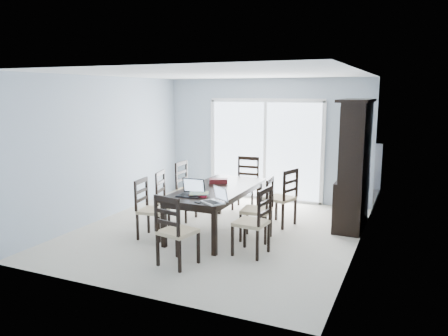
{
  "coord_description": "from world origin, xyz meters",
  "views": [
    {
      "loc": [
        2.96,
        -6.4,
        2.33
      ],
      "look_at": [
        0.13,
        0.0,
        1.09
      ],
      "focal_mm": 35.0,
      "sensor_mm": 36.0,
      "label": 1
    }
  ],
  "objects_px": {
    "hot_tub": "(260,171)",
    "chair_right_near": "(257,214)",
    "dining_table": "(217,192)",
    "china_hutch": "(354,166)",
    "chair_end_far": "(247,177)",
    "chair_left_near": "(148,202)",
    "laptop_dark": "(190,192)",
    "chair_right_mid": "(263,202)",
    "game_box": "(218,181)",
    "cell_phone": "(198,202)",
    "chair_left_mid": "(167,193)",
    "chair_right_far": "(285,191)",
    "chair_end_near": "(173,223)",
    "laptop_silver": "(213,199)",
    "chair_left_far": "(187,182)"
  },
  "relations": [
    {
      "from": "laptop_silver",
      "to": "laptop_dark",
      "type": "bearing_deg",
      "value": -173.29
    },
    {
      "from": "chair_left_near",
      "to": "chair_right_near",
      "type": "distance_m",
      "value": 1.87
    },
    {
      "from": "chair_left_mid",
      "to": "game_box",
      "type": "height_order",
      "value": "chair_left_mid"
    },
    {
      "from": "chair_right_mid",
      "to": "laptop_dark",
      "type": "height_order",
      "value": "chair_right_mid"
    },
    {
      "from": "chair_right_far",
      "to": "laptop_dark",
      "type": "xyz_separation_m",
      "value": [
        -1.08,
        -1.45,
        0.19
      ]
    },
    {
      "from": "chair_end_near",
      "to": "hot_tub",
      "type": "height_order",
      "value": "chair_end_near"
    },
    {
      "from": "dining_table",
      "to": "chair_end_far",
      "type": "relative_size",
      "value": 1.85
    },
    {
      "from": "cell_phone",
      "to": "game_box",
      "type": "bearing_deg",
      "value": 129.5
    },
    {
      "from": "chair_right_near",
      "to": "hot_tub",
      "type": "height_order",
      "value": "chair_right_near"
    },
    {
      "from": "chair_left_near",
      "to": "cell_phone",
      "type": "height_order",
      "value": "chair_left_near"
    },
    {
      "from": "chair_left_far",
      "to": "chair_end_far",
      "type": "bearing_deg",
      "value": 133.76
    },
    {
      "from": "hot_tub",
      "to": "chair_right_near",
      "type": "bearing_deg",
      "value": -71.18
    },
    {
      "from": "dining_table",
      "to": "chair_left_mid",
      "type": "relative_size",
      "value": 1.97
    },
    {
      "from": "chair_left_near",
      "to": "chair_right_mid",
      "type": "relative_size",
      "value": 0.94
    },
    {
      "from": "china_hutch",
      "to": "hot_tub",
      "type": "bearing_deg",
      "value": 138.8
    },
    {
      "from": "cell_phone",
      "to": "hot_tub",
      "type": "height_order",
      "value": "hot_tub"
    },
    {
      "from": "chair_left_near",
      "to": "game_box",
      "type": "xyz_separation_m",
      "value": [
        0.76,
        1.06,
        0.21
      ]
    },
    {
      "from": "game_box",
      "to": "chair_left_near",
      "type": "bearing_deg",
      "value": -125.86
    },
    {
      "from": "chair_right_far",
      "to": "laptop_dark",
      "type": "distance_m",
      "value": 1.82
    },
    {
      "from": "chair_left_far",
      "to": "chair_end_near",
      "type": "height_order",
      "value": "chair_left_far"
    },
    {
      "from": "chair_left_near",
      "to": "laptop_dark",
      "type": "bearing_deg",
      "value": 84.66
    },
    {
      "from": "chair_right_mid",
      "to": "game_box",
      "type": "xyz_separation_m",
      "value": [
        -0.96,
        0.44,
        0.17
      ]
    },
    {
      "from": "chair_end_far",
      "to": "laptop_silver",
      "type": "distance_m",
      "value": 2.63
    },
    {
      "from": "chair_right_far",
      "to": "laptop_silver",
      "type": "relative_size",
      "value": 2.9
    },
    {
      "from": "chair_right_mid",
      "to": "hot_tub",
      "type": "height_order",
      "value": "chair_right_mid"
    },
    {
      "from": "china_hutch",
      "to": "chair_right_far",
      "type": "xyz_separation_m",
      "value": [
        -1.08,
        -0.49,
        -0.45
      ]
    },
    {
      "from": "chair_right_far",
      "to": "game_box",
      "type": "distance_m",
      "value": 1.16
    },
    {
      "from": "chair_left_mid",
      "to": "chair_right_far",
      "type": "height_order",
      "value": "chair_right_far"
    },
    {
      "from": "china_hutch",
      "to": "chair_end_far",
      "type": "relative_size",
      "value": 1.85
    },
    {
      "from": "china_hutch",
      "to": "chair_right_mid",
      "type": "bearing_deg",
      "value": -131.57
    },
    {
      "from": "chair_left_mid",
      "to": "laptop_dark",
      "type": "xyz_separation_m",
      "value": [
        0.8,
        -0.64,
        0.22
      ]
    },
    {
      "from": "chair_left_mid",
      "to": "chair_right_far",
      "type": "distance_m",
      "value": 2.05
    },
    {
      "from": "chair_end_far",
      "to": "laptop_silver",
      "type": "height_order",
      "value": "chair_end_far"
    },
    {
      "from": "chair_right_mid",
      "to": "chair_right_far",
      "type": "bearing_deg",
      "value": -13.22
    },
    {
      "from": "hot_tub",
      "to": "game_box",
      "type": "bearing_deg",
      "value": -84.28
    },
    {
      "from": "laptop_dark",
      "to": "chair_end_near",
      "type": "bearing_deg",
      "value": -79.42
    },
    {
      "from": "chair_right_far",
      "to": "hot_tub",
      "type": "relative_size",
      "value": 0.66
    },
    {
      "from": "cell_phone",
      "to": "game_box",
      "type": "xyz_separation_m",
      "value": [
        -0.29,
        1.35,
        0.03
      ]
    },
    {
      "from": "chair_left_far",
      "to": "game_box",
      "type": "height_order",
      "value": "chair_left_far"
    },
    {
      "from": "chair_right_mid",
      "to": "game_box",
      "type": "height_order",
      "value": "chair_right_mid"
    },
    {
      "from": "china_hutch",
      "to": "cell_phone",
      "type": "height_order",
      "value": "china_hutch"
    },
    {
      "from": "china_hutch",
      "to": "game_box",
      "type": "xyz_separation_m",
      "value": [
        -2.16,
        -0.9,
        -0.28
      ]
    },
    {
      "from": "dining_table",
      "to": "china_hutch",
      "type": "xyz_separation_m",
      "value": [
        2.02,
        1.25,
        0.4
      ]
    },
    {
      "from": "chair_left_far",
      "to": "china_hutch",
      "type": "bearing_deg",
      "value": 98.68
    },
    {
      "from": "chair_end_near",
      "to": "chair_left_near",
      "type": "bearing_deg",
      "value": 149.54
    },
    {
      "from": "dining_table",
      "to": "chair_end_far",
      "type": "distance_m",
      "value": 1.66
    },
    {
      "from": "chair_left_mid",
      "to": "hot_tub",
      "type": "relative_size",
      "value": 0.63
    },
    {
      "from": "dining_table",
      "to": "cell_phone",
      "type": "distance_m",
      "value": 1.02
    },
    {
      "from": "chair_left_far",
      "to": "chair_left_near",
      "type": "bearing_deg",
      "value": 4.3
    },
    {
      "from": "laptop_dark",
      "to": "cell_phone",
      "type": "bearing_deg",
      "value": -50.45
    }
  ]
}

